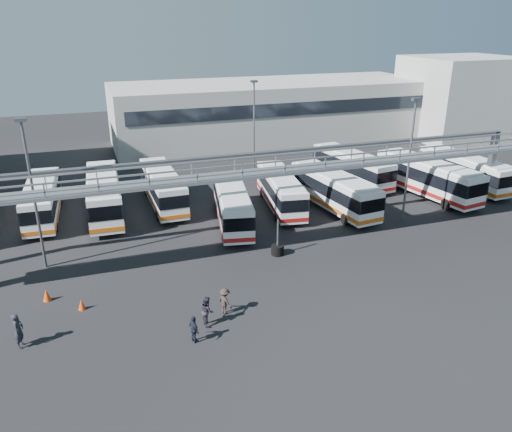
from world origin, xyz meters
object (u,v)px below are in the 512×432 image
object	(u,v)px
light_pole_mid	(410,155)
pedestrian_a	(19,331)
light_pole_left	(32,188)
light_pole_back	(254,126)
bus_1	(42,199)
pedestrian_d	(194,329)
bus_9	(464,170)
bus_5	(280,189)
cone_right	(47,295)
bus_3	(163,186)
bus_7	(352,166)
tire_stack	(278,249)
bus_4	(232,204)
bus_2	(104,194)
pedestrian_c	(225,301)
bus_8	(427,177)
cone_left	(82,304)
bus_6	(334,190)
pedestrian_b	(207,311)

from	to	relation	value
light_pole_mid	pedestrian_a	bearing A→B (deg)	-164.16
light_pole_left	light_pole_back	size ratio (longest dim) A/B	1.00
bus_1	pedestrian_d	world-z (taller)	bus_1
bus_1	bus_9	xyz separation A→B (m)	(39.46, -4.77, 0.04)
pedestrian_d	light_pole_mid	bearing A→B (deg)	-79.40
bus_5	cone_right	size ratio (longest dim) A/B	13.68
bus_5	bus_9	xyz separation A→B (m)	(19.57, -0.60, 0.08)
bus_3	pedestrian_a	bearing A→B (deg)	-120.40
bus_1	bus_7	distance (m)	29.46
tire_stack	pedestrian_d	bearing A→B (deg)	-133.98
bus_4	pedestrian_d	world-z (taller)	bus_4
light_pole_back	bus_3	size ratio (longest dim) A/B	0.95
bus_2	bus_1	bearing A→B (deg)	172.95
bus_1	cone_right	world-z (taller)	bus_1
bus_1	pedestrian_c	distance (m)	21.87
bus_5	bus_8	size ratio (longest dim) A/B	0.89
pedestrian_a	bus_9	bearing A→B (deg)	-55.65
cone_left	tire_stack	size ratio (longest dim) A/B	0.25
light_pole_back	pedestrian_c	size ratio (longest dim) A/B	6.36
bus_1	bus_8	distance (m)	34.69
pedestrian_c	tire_stack	size ratio (longest dim) A/B	0.60
light_pole_back	bus_5	xyz separation A→B (m)	(-0.51, -8.64, -4.01)
bus_6	bus_7	bearing A→B (deg)	43.06
bus_1	pedestrian_c	world-z (taller)	bus_1
bus_4	bus_8	bearing A→B (deg)	12.71
bus_8	cone_right	world-z (taller)	bus_8
cone_right	bus_4	bearing A→B (deg)	29.28
bus_5	pedestrian_d	distance (m)	20.79
cone_left	pedestrian_a	bearing A→B (deg)	-138.57
bus_4	bus_7	xyz separation A→B (m)	(14.72, 6.45, 0.05)
light_pole_mid	bus_2	distance (m)	25.65
bus_7	cone_right	size ratio (longest dim) A/B	14.25
light_pole_left	bus_1	distance (m)	10.34
bus_8	bus_4	bearing A→B (deg)	173.23
cone_left	light_pole_back	bearing A→B (deg)	49.02
bus_2	pedestrian_c	world-z (taller)	bus_2
bus_1	bus_5	world-z (taller)	bus_1
bus_2	pedestrian_b	bearing A→B (deg)	-75.46
bus_2	bus_8	xyz separation A→B (m)	(29.22, -5.02, 0.01)
bus_2	bus_8	distance (m)	29.65
bus_8	tire_stack	xyz separation A→B (m)	(-18.08, -7.21, -1.48)
pedestrian_a	bus_8	bearing A→B (deg)	-54.50
pedestrian_a	cone_right	distance (m)	4.59
bus_9	pedestrian_d	distance (m)	35.44
bus_2	pedestrian_a	world-z (taller)	bus_2
bus_9	pedestrian_c	world-z (taller)	bus_9
bus_5	bus_9	distance (m)	19.58
tire_stack	bus_6	bearing A→B (deg)	40.61
bus_9	bus_1	bearing A→B (deg)	169.91
light_pole_left	bus_7	xyz separation A→B (m)	(29.06, 9.59, -3.94)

